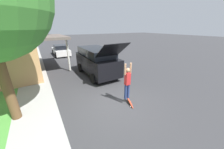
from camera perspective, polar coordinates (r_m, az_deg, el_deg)
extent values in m
plane|color=#333335|center=(6.81, 1.14, -12.13)|extent=(120.00, 120.00, 0.00)
cube|color=#9E9E99|center=(11.43, -31.94, -1.03)|extent=(1.80, 80.00, 0.10)
cube|color=#5B514C|center=(12.80, -26.95, 15.10)|extent=(2.60, 5.03, 0.20)
cylinder|color=silver|center=(11.39, -19.33, 8.24)|extent=(0.16, 0.16, 2.70)
cylinder|color=brown|center=(6.24, -40.67, -2.21)|extent=(0.36, 0.36, 3.45)
cylinder|color=brown|center=(12.91, -37.18, 10.48)|extent=(0.36, 0.36, 4.41)
cube|color=black|center=(10.14, -6.93, 5.06)|extent=(1.97, 4.66, 1.25)
cube|color=black|center=(10.03, -7.45, 10.25)|extent=(1.81, 3.64, 0.58)
cylinder|color=black|center=(11.30, -14.24, 3.08)|extent=(0.24, 0.73, 0.73)
cylinder|color=black|center=(11.95, -5.57, 4.60)|extent=(0.24, 0.73, 0.73)
cylinder|color=black|center=(8.73, -8.46, -1.86)|extent=(0.24, 0.73, 0.73)
cylinder|color=black|center=(9.55, 2.02, 0.41)|extent=(0.24, 0.73, 0.73)
cube|color=black|center=(7.76, 0.08, 11.01)|extent=(1.74, 1.37, 0.98)
cube|color=silver|center=(18.94, -22.31, 9.78)|extent=(1.79, 4.29, 0.69)
cube|color=black|center=(18.74, -22.52, 11.56)|extent=(1.58, 2.23, 0.54)
cylinder|color=black|center=(20.13, -25.33, 9.35)|extent=(0.20, 0.65, 0.65)
cylinder|color=black|center=(20.37, -20.46, 10.16)|extent=(0.20, 0.65, 0.65)
cylinder|color=black|center=(17.61, -24.27, 8.09)|extent=(0.20, 0.65, 0.65)
cylinder|color=black|center=(17.89, -18.75, 9.01)|extent=(0.20, 0.65, 0.65)
cylinder|color=navy|center=(6.33, 6.20, -7.87)|extent=(0.13, 0.13, 0.77)
cylinder|color=navy|center=(6.42, 7.43, -7.47)|extent=(0.13, 0.13, 0.77)
cube|color=#B22323|center=(6.07, 7.09, -2.00)|extent=(0.25, 0.20, 0.59)
sphere|color=#9E7051|center=(5.92, 7.29, 1.96)|extent=(0.21, 0.21, 0.21)
cylinder|color=#9E7051|center=(5.80, 6.07, 2.32)|extent=(0.09, 0.09, 0.53)
cylinder|color=#9E7051|center=(5.99, 8.52, 2.81)|extent=(0.09, 0.09, 0.53)
cube|color=#B73D23|center=(6.63, 8.35, -12.58)|extent=(0.34, 0.76, 0.35)
cylinder|color=silver|center=(6.73, 6.64, -11.15)|extent=(0.03, 0.06, 0.06)
cylinder|color=silver|center=(6.86, 7.53, -11.68)|extent=(0.03, 0.06, 0.06)
cylinder|color=silver|center=(6.43, 8.40, -14.24)|extent=(0.03, 0.06, 0.06)
cylinder|color=silver|center=(6.58, 9.30, -14.72)|extent=(0.03, 0.06, 0.06)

